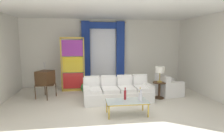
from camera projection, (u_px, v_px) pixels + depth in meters
The scene contains 17 objects.
ground_plane at pixel (114, 108), 5.98m from camera, with size 16.00×16.00×0.00m, color silver.
wall_rear at pixel (104, 53), 8.74m from camera, with size 8.00×0.12×3.00m, color white.
wall_right at pixel (213, 57), 6.84m from camera, with size 0.12×7.00×3.00m, color white.
ceiling_slab at pixel (110, 11), 6.29m from camera, with size 8.00×7.60×0.04m, color white.
curtained_window at pixel (103, 48), 8.53m from camera, with size 2.00×0.17×2.70m.
couch_white_long at pixel (117, 92), 6.66m from camera, with size 2.38×1.02×0.86m.
coffee_table at pixel (127, 102), 5.36m from camera, with size 1.16×0.58×0.41m.
bottle_blue_decanter at pixel (140, 96), 5.40m from camera, with size 0.08×0.08×0.32m.
bottle_crystal_tall at pixel (125, 94), 5.45m from camera, with size 0.07×0.07×0.35m.
bottle_amber_squat at pixel (141, 97), 5.22m from camera, with size 0.06×0.06×0.34m.
bottle_ruby_flask at pixel (140, 94), 5.58m from camera, with size 0.07×0.07×0.32m.
vintage_tv at pixel (45, 78), 6.91m from camera, with size 0.71×0.75×1.35m.
armchair_white at pixel (168, 88), 7.28m from camera, with size 0.94×0.93×0.80m.
stained_glass_divider at pixel (73, 66), 7.77m from camera, with size 0.95×0.05×2.20m.
peacock_figurine at pixel (86, 88), 7.58m from camera, with size 0.44×0.60×0.50m.
round_side_table at pixel (159, 89), 6.92m from camera, with size 0.48×0.48×0.59m.
table_lamp_brass at pixel (160, 70), 6.81m from camera, with size 0.32×0.32×0.57m.
Camera 1 is at (-0.86, -5.66, 2.09)m, focal length 30.78 mm.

